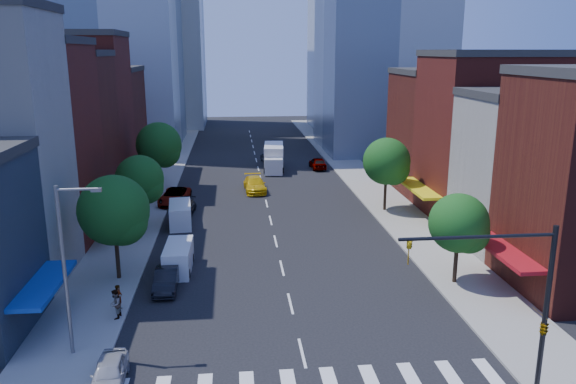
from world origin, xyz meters
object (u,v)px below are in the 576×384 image
object	(u,v)px
parked_car_second	(166,280)
cargo_van_near	(178,258)
traffic_car_oncoming	(267,158)
box_truck	(274,158)
parked_car_front	(109,373)
pedestrian_near	(119,297)
pedestrian_far	(115,304)
parked_car_third	(175,196)
traffic_car_far	(318,163)
parked_car_rear	(185,208)
cargo_van_far	(180,215)
taxi	(255,184)

from	to	relation	value
parked_car_second	cargo_van_near	distance (m)	3.30
traffic_car_oncoming	box_truck	xyz separation A→B (m)	(0.54, -5.24, 0.90)
parked_car_front	cargo_van_near	distance (m)	14.37
parked_car_front	cargo_van_near	world-z (taller)	cargo_van_near
parked_car_second	box_truck	size ratio (longest dim) A/B	0.51
pedestrian_near	pedestrian_far	world-z (taller)	pedestrian_far
cargo_van_near	traffic_car_oncoming	distance (m)	41.01
cargo_van_near	pedestrian_far	bearing A→B (deg)	-110.95
parked_car_third	traffic_car_far	xyz separation A→B (m)	(17.48, 16.24, -0.01)
parked_car_front	parked_car_rear	distance (m)	28.94
parked_car_third	traffic_car_far	world-z (taller)	parked_car_third
parked_car_second	traffic_car_oncoming	xyz separation A→B (m)	(9.50, 43.27, -0.03)
cargo_van_near	pedestrian_far	world-z (taller)	pedestrian_far
parked_car_third	traffic_car_far	size ratio (longest dim) A/B	1.25
parked_car_front	cargo_van_far	bearing A→B (deg)	85.04
cargo_van_far	traffic_car_oncoming	xyz separation A→B (m)	(9.79, 28.95, -0.34)
cargo_van_near	box_truck	distance (m)	36.06
taxi	cargo_van_near	bearing A→B (deg)	-108.95
parked_car_second	parked_car_third	bearing A→B (deg)	93.95
parked_car_third	taxi	bearing A→B (deg)	34.26
parked_car_rear	cargo_van_far	world-z (taller)	cargo_van_far
cargo_van_far	taxi	distance (m)	14.07
parked_car_third	pedestrian_near	size ratio (longest dim) A/B	3.58
cargo_van_near	pedestrian_far	distance (m)	8.03
taxi	pedestrian_far	bearing A→B (deg)	-110.50
traffic_car_oncoming	parked_car_third	bearing A→B (deg)	55.90
parked_car_third	parked_car_rear	xyz separation A→B (m)	(1.29, -3.90, -0.16)
traffic_car_far	box_truck	distance (m)	6.00
parked_car_rear	cargo_van_far	size ratio (longest dim) A/B	0.91
cargo_van_far	traffic_car_oncoming	size ratio (longest dim) A/B	1.22
cargo_van_near	box_truck	world-z (taller)	box_truck
cargo_van_near	cargo_van_far	distance (m)	11.09
parked_car_front	pedestrian_far	xyz separation A→B (m)	(-1.00, 6.78, 0.39)
taxi	box_truck	xyz separation A→B (m)	(3.04, 11.68, 0.75)
pedestrian_far	parked_car_rear	bearing A→B (deg)	-177.88
cargo_van_near	box_truck	size ratio (longest dim) A/B	0.55
cargo_van_far	pedestrian_far	bearing A→B (deg)	-101.75
taxi	parked_car_second	bearing A→B (deg)	-108.11
parked_car_front	traffic_car_far	xyz separation A→B (m)	(17.48, 49.05, 0.14)
parked_car_rear	cargo_van_far	bearing A→B (deg)	-85.83
parked_car_rear	traffic_car_oncoming	bearing A→B (deg)	74.55
parked_car_rear	traffic_car_oncoming	distance (m)	27.12
pedestrian_near	pedestrian_far	size ratio (longest dim) A/B	0.91
parked_car_second	parked_car_rear	distance (m)	17.94
taxi	box_truck	distance (m)	12.09
cargo_van_far	taxi	size ratio (longest dim) A/B	0.88
traffic_car_oncoming	pedestrian_near	size ratio (longest dim) A/B	2.48
pedestrian_near	traffic_car_oncoming	bearing A→B (deg)	-15.81
parked_car_second	pedestrian_far	xyz separation A→B (m)	(-2.50, -4.19, 0.34)
box_truck	pedestrian_near	size ratio (longest dim) A/B	5.16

